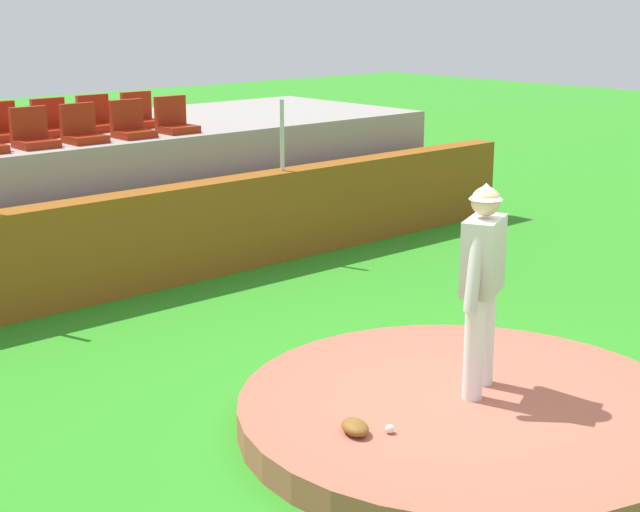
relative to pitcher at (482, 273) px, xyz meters
name	(u,v)px	position (x,y,z in m)	size (l,w,h in m)	color
ground_plane	(466,428)	(-0.23, -0.08, -1.33)	(60.00, 60.00, 0.00)	#2B891E
pitchers_mound	(467,414)	(-0.23, -0.08, -1.20)	(3.96, 3.96, 0.26)	#A95944
pitcher	(482,273)	(0.00, 0.00, 0.00)	(0.77, 0.45, 1.85)	silver
baseball	(390,429)	(-1.19, -0.09, -1.04)	(0.07, 0.07, 0.07)	white
fielding_glove	(355,427)	(-1.40, 0.09, -1.02)	(0.30, 0.20, 0.11)	brown
brick_barrier	(133,243)	(-0.23, 5.35, -0.70)	(13.85, 0.40, 1.26)	brown
fence_post_right	(282,135)	(2.22, 5.35, 0.43)	(0.06, 0.06, 0.99)	silver
bleacher_platform	(46,195)	(-0.23, 7.70, -0.44)	(12.02, 3.54, 1.78)	gray
stadium_chair_1	(33,135)	(-0.92, 6.47, 0.60)	(0.48, 0.44, 0.50)	maroon
stadium_chair_2	(82,130)	(-0.25, 6.45, 0.60)	(0.48, 0.44, 0.50)	maroon
stadium_chair_3	(131,126)	(0.47, 6.44, 0.60)	(0.48, 0.44, 0.50)	maroon
stadium_chair_4	(175,121)	(1.19, 6.46, 0.60)	(0.48, 0.44, 0.50)	maroon
stadium_chair_6	(2,128)	(-0.95, 7.35, 0.60)	(0.48, 0.44, 0.50)	maroon
stadium_chair_7	(52,124)	(-0.23, 7.33, 0.60)	(0.48, 0.44, 0.50)	maroon
stadium_chair_8	(97,120)	(0.47, 7.36, 0.60)	(0.48, 0.44, 0.50)	maroon
stadium_chair_9	(140,116)	(1.17, 7.35, 0.60)	(0.48, 0.44, 0.50)	maroon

